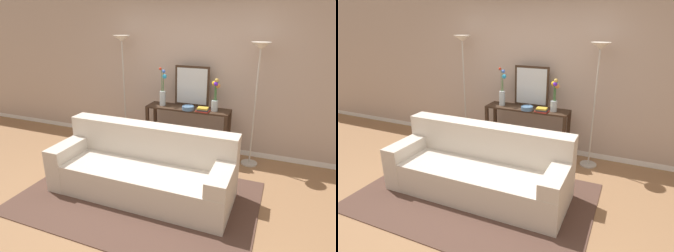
% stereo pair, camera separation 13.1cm
% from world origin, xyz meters
% --- Properties ---
extents(ground_plane, '(16.00, 16.00, 0.02)m').
position_xyz_m(ground_plane, '(0.00, 0.00, -0.01)').
color(ground_plane, '#936B47').
extents(back_wall, '(12.00, 0.15, 2.97)m').
position_xyz_m(back_wall, '(0.00, 1.96, 1.48)').
color(back_wall, white).
rests_on(back_wall, ground).
extents(area_rug, '(3.01, 1.96, 0.01)m').
position_xyz_m(area_rug, '(-0.20, 0.04, 0.01)').
color(area_rug, '#51382D').
rests_on(area_rug, ground).
extents(couch, '(2.39, 0.89, 0.88)m').
position_xyz_m(couch, '(-0.20, 0.21, 0.31)').
color(couch, beige).
rests_on(couch, ground).
extents(console_table, '(1.39, 0.37, 0.84)m').
position_xyz_m(console_table, '(-0.04, 1.56, 0.58)').
color(console_table, '#382619').
rests_on(console_table, ground).
extents(floor_lamp_left, '(0.28, 0.28, 1.96)m').
position_xyz_m(floor_lamp_left, '(-1.25, 1.59, 1.54)').
color(floor_lamp_left, '#B7B2A8').
rests_on(floor_lamp_left, ground).
extents(floor_lamp_right, '(0.28, 0.28, 1.91)m').
position_xyz_m(floor_lamp_right, '(1.02, 1.59, 1.50)').
color(floor_lamp_right, '#B7B2A8').
rests_on(floor_lamp_right, ground).
extents(wall_mirror, '(0.59, 0.02, 0.66)m').
position_xyz_m(wall_mirror, '(-0.03, 1.72, 1.17)').
color(wall_mirror, '#382619').
rests_on(wall_mirror, console_table).
extents(vase_tall_flowers, '(0.12, 0.11, 0.64)m').
position_xyz_m(vase_tall_flowers, '(-0.48, 1.55, 1.05)').
color(vase_tall_flowers, silver).
rests_on(vase_tall_flowers, console_table).
extents(vase_short_flowers, '(0.14, 0.13, 0.53)m').
position_xyz_m(vase_short_flowers, '(0.41, 1.55, 1.08)').
color(vase_short_flowers, silver).
rests_on(vase_short_flowers, console_table).
extents(fruit_bowl, '(0.20, 0.20, 0.06)m').
position_xyz_m(fruit_bowl, '(0.00, 1.45, 0.87)').
color(fruit_bowl, '#4C7093').
rests_on(fruit_bowl, console_table).
extents(book_stack, '(0.21, 0.16, 0.07)m').
position_xyz_m(book_stack, '(0.25, 1.44, 0.87)').
color(book_stack, '#BC3328').
rests_on(book_stack, console_table).
extents(book_row_under_console, '(0.31, 0.17, 0.12)m').
position_xyz_m(book_row_under_console, '(-0.46, 1.56, 0.05)').
color(book_row_under_console, tan).
rests_on(book_row_under_console, ground).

